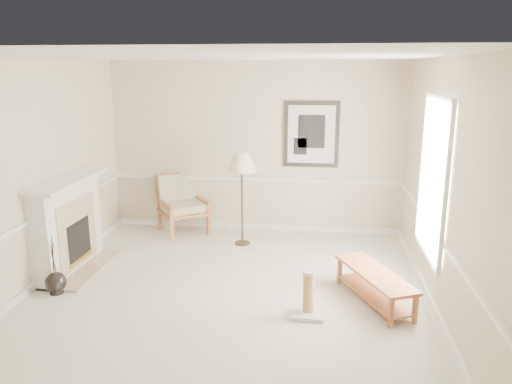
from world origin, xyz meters
TOP-DOWN VIEW (x-y plane):
  - ground at (0.00, 0.00)m, footprint 5.50×5.50m
  - room at (0.14, 0.08)m, footprint 5.04×5.54m
  - fireplace at (-2.34, 0.60)m, footprint 0.64×1.64m
  - floor_vase at (-2.15, -0.18)m, footprint 0.26×0.26m
  - armchair at (-1.26, 2.49)m, footprint 1.06×1.08m
  - floor_lamp at (-0.10, 1.93)m, footprint 0.49×0.49m
  - bench at (1.81, 0.10)m, footprint 0.93×1.39m
  - scratching_post at (1.02, -0.34)m, footprint 0.40×0.40m

SIDE VIEW (x-z plane):
  - ground at x=0.00m, z-range 0.00..0.00m
  - floor_vase at x=-2.15m, z-range -0.24..0.52m
  - scratching_post at x=1.02m, z-range -0.10..0.44m
  - bench at x=1.81m, z-range 0.06..0.45m
  - armchair at x=-1.26m, z-range 0.04..1.03m
  - fireplace at x=-2.34m, z-range -0.01..1.30m
  - floor_lamp at x=-0.10m, z-range 0.56..2.06m
  - room at x=0.14m, z-range 0.41..3.33m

